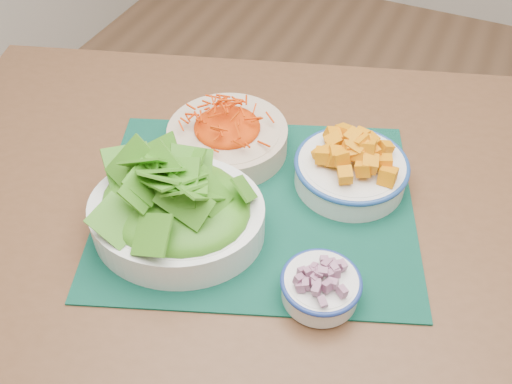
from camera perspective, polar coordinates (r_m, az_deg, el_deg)
ground at (r=1.75m, az=12.28°, el=-13.86°), size 4.00×4.00×0.00m
table at (r=1.07m, az=1.18°, el=-4.12°), size 1.55×1.26×0.75m
placemat at (r=1.00m, az=-0.00°, el=-1.28°), size 0.67×0.61×0.00m
carrot_bowl at (r=1.08m, az=-2.88°, el=5.89°), size 0.29×0.29×0.09m
squash_bowl at (r=1.02m, az=9.55°, el=2.73°), size 0.24×0.24×0.09m
lettuce_bowl at (r=0.92m, az=-8.03°, el=-1.39°), size 0.34×0.31×0.13m
onion_bowl at (r=0.86m, az=6.51°, el=-9.10°), size 0.13×0.13×0.06m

